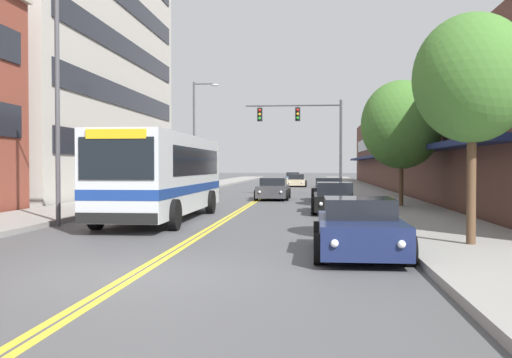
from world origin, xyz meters
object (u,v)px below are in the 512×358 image
at_px(car_black_parked_right_far, 334,199).
at_px(street_lamp_left_near, 66,64).
at_px(street_lamp_left_far, 197,128).
at_px(car_charcoal_parked_right_mid, 329,190).
at_px(car_beige_moving_third, 296,181).
at_px(street_tree_right_mid, 401,125).
at_px(city_bus, 164,173).
at_px(car_champagne_parked_left_near, 187,189).
at_px(car_navy_parked_right_foreground, 359,229).
at_px(car_dark_grey_moving_lead, 273,189).
at_px(street_tree_right_near, 472,79).
at_px(traffic_signal_mast, 308,127).
at_px(fire_hydrant, 391,209).
at_px(car_slate_blue_moving_second, 293,178).

relative_size(car_black_parked_right_far, street_lamp_left_near, 0.48).
bearing_deg(street_lamp_left_far, car_charcoal_parked_right_mid, -36.55).
distance_m(car_beige_moving_third, street_tree_right_mid, 30.24).
xyz_separation_m(city_bus, car_black_parked_right_far, (6.62, 3.85, -1.19)).
relative_size(car_champagne_parked_left_near, car_navy_parked_right_foreground, 1.15).
relative_size(street_lamp_left_far, street_tree_right_mid, 1.38).
relative_size(car_dark_grey_moving_lead, street_tree_right_mid, 0.81).
relative_size(car_charcoal_parked_right_mid, street_tree_right_mid, 0.72).
bearing_deg(street_tree_right_near, car_charcoal_parked_right_mid, 98.27).
bearing_deg(traffic_signal_mast, car_dark_grey_moving_lead, -117.08).
distance_m(car_dark_grey_moving_lead, street_lamp_left_far, 9.38).
bearing_deg(street_tree_right_near, traffic_signal_mast, 99.51).
bearing_deg(car_champagne_parked_left_near, car_black_parked_right_far, -46.28).
height_order(city_bus, street_lamp_left_far, street_lamp_left_far).
height_order(city_bus, fire_hydrant, city_bus).
bearing_deg(street_lamp_left_far, street_lamp_left_near, -89.79).
xyz_separation_m(car_champagne_parked_left_near, street_tree_right_mid, (11.81, -6.97, 3.37)).
relative_size(car_charcoal_parked_right_mid, car_slate_blue_moving_second, 0.92).
distance_m(car_black_parked_right_far, fire_hydrant, 6.09).
xyz_separation_m(car_champagne_parked_left_near, car_charcoal_parked_right_mid, (8.60, -0.34, 0.00)).
bearing_deg(car_dark_grey_moving_lead, street_tree_right_near, -73.30).
bearing_deg(car_navy_parked_right_foreground, street_tree_right_mid, 77.75).
height_order(traffic_signal_mast, street_tree_right_near, traffic_signal_mast).
distance_m(car_champagne_parked_left_near, car_slate_blue_moving_second, 36.47).
relative_size(car_champagne_parked_left_near, street_lamp_left_near, 0.52).
relative_size(car_black_parked_right_far, traffic_signal_mast, 0.68).
height_order(car_dark_grey_moving_lead, traffic_signal_mast, traffic_signal_mast).
xyz_separation_m(car_charcoal_parked_right_mid, traffic_signal_mast, (-1.28, 5.05, 4.05)).
distance_m(car_dark_grey_moving_lead, traffic_signal_mast, 6.10).
distance_m(car_champagne_parked_left_near, street_tree_right_near, 23.45).
bearing_deg(city_bus, car_dark_grey_moving_lead, 76.56).
relative_size(car_navy_parked_right_foreground, street_lamp_left_far, 0.52).
xyz_separation_m(car_champagne_parked_left_near, traffic_signal_mast, (7.32, 4.71, 4.05)).
height_order(street_tree_right_mid, fire_hydrant, street_tree_right_mid).
xyz_separation_m(car_slate_blue_moving_second, street_lamp_left_near, (-5.82, -51.77, 4.90)).
height_order(car_charcoal_parked_right_mid, car_slate_blue_moving_second, car_charcoal_parked_right_mid).
bearing_deg(city_bus, car_charcoal_parked_right_mid, 62.27).
bearing_deg(car_black_parked_right_far, traffic_signal_mast, 95.45).
height_order(traffic_signal_mast, street_lamp_left_far, street_lamp_left_far).
relative_size(car_black_parked_right_far, car_beige_moving_third, 1.03).
bearing_deg(car_beige_moving_third, car_navy_parked_right_foreground, -86.42).
distance_m(car_slate_blue_moving_second, fire_hydrant, 51.24).
distance_m(city_bus, car_champagne_parked_left_near, 13.08).
distance_m(car_black_parked_right_far, car_dark_grey_moving_lead, 10.25).
bearing_deg(car_navy_parked_right_foreground, city_bus, 129.47).
xyz_separation_m(car_champagne_parked_left_near, street_lamp_left_far, (-0.72, 6.57, 4.16)).
relative_size(city_bus, car_champagne_parked_left_near, 2.16).
bearing_deg(street_tree_right_near, car_beige_moving_third, 97.29).
relative_size(car_navy_parked_right_foreground, car_charcoal_parked_right_mid, 1.01).
xyz_separation_m(car_dark_grey_moving_lead, street_lamp_left_far, (-5.96, 5.92, 4.16)).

